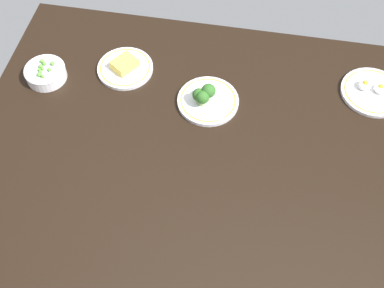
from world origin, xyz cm
name	(u,v)px	position (x,y,z in cm)	size (l,w,h in cm)	color
dining_table	(192,151)	(0.00, 0.00, 2.00)	(144.60, 114.31, 4.00)	black
plate_cheese	(125,67)	(29.44, -28.58, 5.24)	(19.90, 19.90, 4.51)	silver
bowl_peas	(46,73)	(55.84, -20.09, 6.49)	(14.35, 14.35, 5.72)	silver
plate_eggs	(373,91)	(-57.42, -33.12, 4.99)	(21.76, 21.76, 4.53)	silver
plate_broccoli	(207,99)	(-1.71, -18.67, 6.27)	(20.96, 20.96, 8.54)	silver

